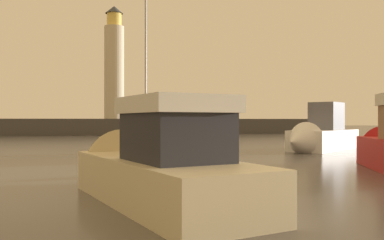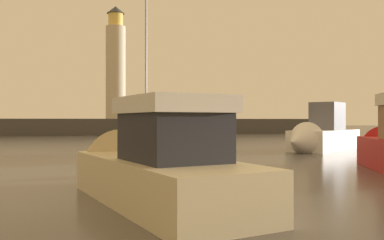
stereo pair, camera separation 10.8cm
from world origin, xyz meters
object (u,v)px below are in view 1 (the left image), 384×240
(motorboat_1, at_px, (318,136))
(sailboat_moored, at_px, (152,144))
(lighthouse, at_px, (114,65))
(motorboat_2, at_px, (144,166))
(mooring_buoy, at_px, (177,141))

(motorboat_1, bearing_deg, sailboat_moored, -176.66)
(lighthouse, height_order, motorboat_2, lighthouse)
(motorboat_1, xyz_separation_m, sailboat_moored, (-11.38, -0.66, -0.33))
(motorboat_1, relative_size, mooring_buoy, 8.47)
(sailboat_moored, xyz_separation_m, mooring_buoy, (3.09, 6.10, -0.16))
(sailboat_moored, distance_m, mooring_buoy, 6.84)
(motorboat_1, height_order, mooring_buoy, motorboat_1)
(lighthouse, height_order, mooring_buoy, lighthouse)
(lighthouse, distance_m, motorboat_1, 37.67)
(motorboat_2, height_order, sailboat_moored, sailboat_moored)
(lighthouse, relative_size, motorboat_1, 1.85)
(lighthouse, bearing_deg, mooring_buoy, -87.67)
(mooring_buoy, bearing_deg, sailboat_moored, -116.86)
(lighthouse, distance_m, sailboat_moored, 37.22)
(motorboat_2, bearing_deg, lighthouse, 84.54)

